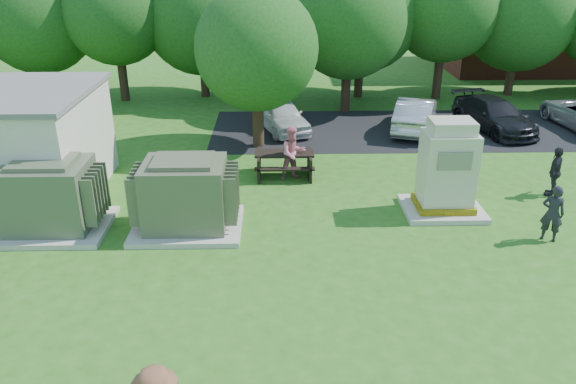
{
  "coord_description": "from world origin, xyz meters",
  "views": [
    {
      "loc": [
        -0.3,
        -9.57,
        7.29
      ],
      "look_at": [
        0.0,
        4.0,
        1.3
      ],
      "focal_mm": 35.0,
      "sensor_mm": 36.0,
      "label": 1
    }
  ],
  "objects_px": {
    "person_at_picnic": "(293,153)",
    "person_walking_right": "(555,171)",
    "person_by_generator": "(553,213)",
    "car_white": "(281,115)",
    "transformer_left": "(50,198)",
    "generator_cabinet": "(446,173)",
    "transformer_right": "(186,197)",
    "picnic_table": "(284,161)",
    "car_silver_a": "(415,114)",
    "car_dark": "(494,115)"
  },
  "relations": [
    {
      "from": "person_at_picnic",
      "to": "person_walking_right",
      "type": "distance_m",
      "value": 8.31
    },
    {
      "from": "person_by_generator",
      "to": "car_white",
      "type": "xyz_separation_m",
      "value": [
        -7.09,
        9.95,
        -0.13
      ]
    },
    {
      "from": "car_white",
      "to": "person_at_picnic",
      "type": "bearing_deg",
      "value": -105.62
    },
    {
      "from": "transformer_left",
      "to": "person_walking_right",
      "type": "height_order",
      "value": "transformer_left"
    },
    {
      "from": "generator_cabinet",
      "to": "person_at_picnic",
      "type": "relative_size",
      "value": 1.55
    },
    {
      "from": "person_walking_right",
      "to": "car_white",
      "type": "relative_size",
      "value": 0.41
    },
    {
      "from": "transformer_right",
      "to": "car_white",
      "type": "height_order",
      "value": "transformer_right"
    },
    {
      "from": "picnic_table",
      "to": "person_by_generator",
      "type": "xyz_separation_m",
      "value": [
        7.03,
        -4.74,
        0.26
      ]
    },
    {
      "from": "generator_cabinet",
      "to": "transformer_right",
      "type": "bearing_deg",
      "value": -172.95
    },
    {
      "from": "picnic_table",
      "to": "transformer_left",
      "type": "bearing_deg",
      "value": -149.28
    },
    {
      "from": "person_walking_right",
      "to": "car_silver_a",
      "type": "height_order",
      "value": "person_walking_right"
    },
    {
      "from": "car_silver_a",
      "to": "transformer_left",
      "type": "bearing_deg",
      "value": 55.07
    },
    {
      "from": "car_silver_a",
      "to": "person_by_generator",
      "type": "bearing_deg",
      "value": 116.83
    },
    {
      "from": "generator_cabinet",
      "to": "person_at_picnic",
      "type": "bearing_deg",
      "value": 148.41
    },
    {
      "from": "person_at_picnic",
      "to": "car_silver_a",
      "type": "distance_m",
      "value": 7.53
    },
    {
      "from": "person_by_generator",
      "to": "car_dark",
      "type": "xyz_separation_m",
      "value": [
        1.98,
        9.77,
        -0.13
      ]
    },
    {
      "from": "person_by_generator",
      "to": "person_walking_right",
      "type": "distance_m",
      "value": 3.27
    },
    {
      "from": "transformer_right",
      "to": "person_walking_right",
      "type": "xyz_separation_m",
      "value": [
        11.22,
        2.05,
        -0.17
      ]
    },
    {
      "from": "picnic_table",
      "to": "car_silver_a",
      "type": "height_order",
      "value": "car_silver_a"
    },
    {
      "from": "picnic_table",
      "to": "person_at_picnic",
      "type": "relative_size",
      "value": 1.1
    },
    {
      "from": "generator_cabinet",
      "to": "car_dark",
      "type": "xyz_separation_m",
      "value": [
        4.35,
        7.96,
        -0.57
      ]
    },
    {
      "from": "generator_cabinet",
      "to": "person_by_generator",
      "type": "distance_m",
      "value": 3.01
    },
    {
      "from": "transformer_right",
      "to": "car_silver_a",
      "type": "height_order",
      "value": "transformer_right"
    },
    {
      "from": "person_at_picnic",
      "to": "car_white",
      "type": "distance_m",
      "value": 5.46
    },
    {
      "from": "transformer_left",
      "to": "picnic_table",
      "type": "height_order",
      "value": "transformer_left"
    },
    {
      "from": "person_at_picnic",
      "to": "person_walking_right",
      "type": "relative_size",
      "value": 1.14
    },
    {
      "from": "person_by_generator",
      "to": "car_silver_a",
      "type": "distance_m",
      "value": 9.88
    },
    {
      "from": "transformer_right",
      "to": "person_walking_right",
      "type": "relative_size",
      "value": 1.88
    },
    {
      "from": "person_by_generator",
      "to": "person_at_picnic",
      "type": "relative_size",
      "value": 0.87
    },
    {
      "from": "transformer_right",
      "to": "car_silver_a",
      "type": "bearing_deg",
      "value": 46.59
    },
    {
      "from": "transformer_left",
      "to": "car_silver_a",
      "type": "distance_m",
      "value": 15.03
    },
    {
      "from": "generator_cabinet",
      "to": "car_silver_a",
      "type": "height_order",
      "value": "generator_cabinet"
    },
    {
      "from": "transformer_right",
      "to": "person_walking_right",
      "type": "distance_m",
      "value": 11.41
    },
    {
      "from": "transformer_right",
      "to": "person_by_generator",
      "type": "xyz_separation_m",
      "value": [
        9.8,
        -0.89,
        -0.18
      ]
    },
    {
      "from": "person_by_generator",
      "to": "car_silver_a",
      "type": "height_order",
      "value": "person_by_generator"
    },
    {
      "from": "person_by_generator",
      "to": "person_at_picnic",
      "type": "xyz_separation_m",
      "value": [
        -6.73,
        4.5,
        0.12
      ]
    },
    {
      "from": "picnic_table",
      "to": "car_dark",
      "type": "xyz_separation_m",
      "value": [
        9.01,
        5.03,
        0.13
      ]
    },
    {
      "from": "person_by_generator",
      "to": "person_walking_right",
      "type": "bearing_deg",
      "value": -89.35
    },
    {
      "from": "transformer_right",
      "to": "picnic_table",
      "type": "relative_size",
      "value": 1.5
    },
    {
      "from": "person_by_generator",
      "to": "transformer_left",
      "type": "bearing_deg",
      "value": 22.74
    },
    {
      "from": "person_by_generator",
      "to": "generator_cabinet",
      "type": "bearing_deg",
      "value": -10.92
    },
    {
      "from": "person_walking_right",
      "to": "car_silver_a",
      "type": "bearing_deg",
      "value": -124.86
    },
    {
      "from": "person_walking_right",
      "to": "car_dark",
      "type": "xyz_separation_m",
      "value": [
        0.55,
        6.82,
        -0.14
      ]
    },
    {
      "from": "car_white",
      "to": "car_silver_a",
      "type": "relative_size",
      "value": 0.9
    },
    {
      "from": "person_walking_right",
      "to": "car_silver_a",
      "type": "distance_m",
      "value": 7.4
    },
    {
      "from": "person_walking_right",
      "to": "car_dark",
      "type": "distance_m",
      "value": 6.85
    },
    {
      "from": "transformer_right",
      "to": "person_at_picnic",
      "type": "relative_size",
      "value": 1.65
    },
    {
      "from": "car_silver_a",
      "to": "generator_cabinet",
      "type": "bearing_deg",
      "value": 101.76
    },
    {
      "from": "person_at_picnic",
      "to": "car_silver_a",
      "type": "xyz_separation_m",
      "value": [
        5.35,
        5.29,
        -0.2
      ]
    },
    {
      "from": "person_by_generator",
      "to": "car_dark",
      "type": "height_order",
      "value": "person_by_generator"
    }
  ]
}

